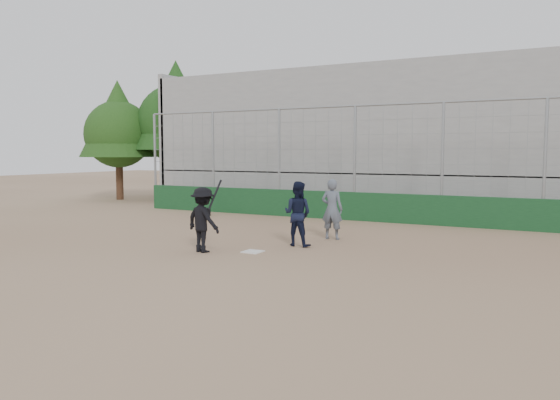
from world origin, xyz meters
The scene contains 10 objects.
ground centered at (0.00, 0.00, 0.00)m, with size 90.00×90.00×0.00m, color brown.
home_plate centered at (0.00, 0.00, 0.01)m, with size 0.44×0.44×0.02m, color white.
backstop centered at (0.00, 7.00, 0.96)m, with size 18.10×0.25×4.04m.
bleachers centered at (0.00, 11.95, 2.92)m, with size 20.25×6.70×6.98m.
tree_left centered at (-11.00, 11.00, 4.39)m, with size 4.48×4.48×7.00m.
tree_right centered at (-13.50, 9.50, 3.76)m, with size 3.84×3.84×6.00m.
batter_at_plate centered at (-1.06, -0.54, 0.78)m, with size 1.12×0.84×1.74m.
catcher_crouched centered at (0.58, 1.26, 0.56)m, with size 0.89×0.73×1.13m.
umpire centered at (0.93, 2.71, 0.75)m, with size 0.61×0.40×1.50m, color #535C6A.
equipment_bag centered at (-5.63, 5.73, 0.15)m, with size 0.74×0.53×0.33m.
Camera 1 is at (6.63, -11.13, 2.39)m, focal length 35.00 mm.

